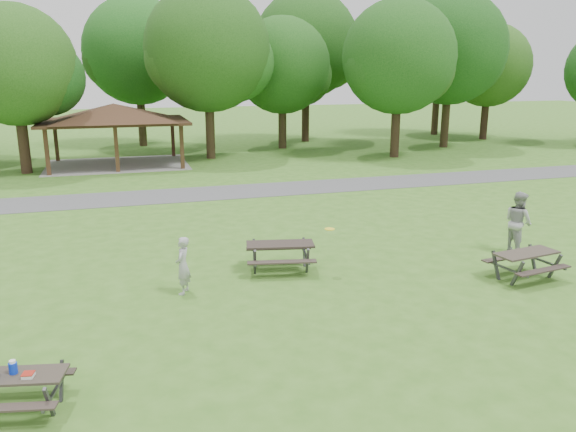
{
  "coord_description": "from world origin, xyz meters",
  "views": [
    {
      "loc": [
        -3.9,
        -12.15,
        5.68
      ],
      "look_at": [
        1.0,
        4.0,
        1.3
      ],
      "focal_mm": 35.0,
      "sensor_mm": 36.0,
      "label": 1
    }
  ],
  "objects_px": {
    "picnic_table_near": "(5,378)",
    "frisbee_thrower": "(183,266)",
    "frisbee_catcher": "(518,222)",
    "picnic_table_middle": "(280,250)"
  },
  "relations": [
    {
      "from": "picnic_table_middle",
      "to": "frisbee_catcher",
      "type": "height_order",
      "value": "frisbee_catcher"
    },
    {
      "from": "picnic_table_near",
      "to": "frisbee_thrower",
      "type": "relative_size",
      "value": 1.21
    },
    {
      "from": "frisbee_thrower",
      "to": "frisbee_catcher",
      "type": "height_order",
      "value": "frisbee_catcher"
    },
    {
      "from": "picnic_table_near",
      "to": "frisbee_catcher",
      "type": "relative_size",
      "value": 0.94
    },
    {
      "from": "picnic_table_middle",
      "to": "frisbee_catcher",
      "type": "bearing_deg",
      "value": -3.77
    },
    {
      "from": "frisbee_thrower",
      "to": "frisbee_catcher",
      "type": "distance_m",
      "value": 10.73
    },
    {
      "from": "picnic_table_middle",
      "to": "frisbee_thrower",
      "type": "bearing_deg",
      "value": -161.65
    },
    {
      "from": "picnic_table_near",
      "to": "frisbee_catcher",
      "type": "height_order",
      "value": "frisbee_catcher"
    },
    {
      "from": "frisbee_thrower",
      "to": "picnic_table_near",
      "type": "bearing_deg",
      "value": -13.44
    },
    {
      "from": "picnic_table_near",
      "to": "frisbee_catcher",
      "type": "bearing_deg",
      "value": 19.13
    }
  ]
}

